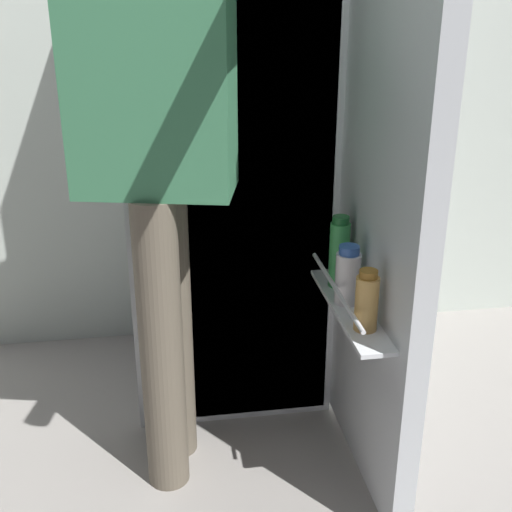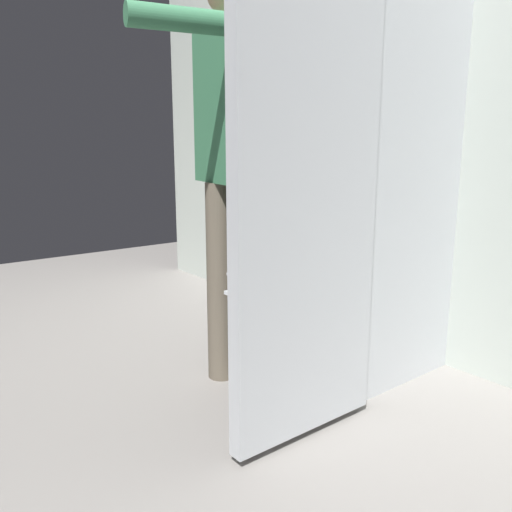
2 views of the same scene
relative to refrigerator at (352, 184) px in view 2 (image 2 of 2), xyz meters
The scene contains 4 objects.
ground_plane 1.00m from the refrigerator, 93.04° to the right, with size 6.68×6.68×0.00m, color gray.
kitchen_wall 0.61m from the refrigerator, 93.70° to the left, with size 4.40×0.10×2.57m, color beige.
refrigerator is the anchor object (origin of this frame).
person 0.55m from the refrigerator, 117.28° to the right, with size 0.56×0.78×1.74m.
Camera 2 is at (1.57, -1.24, 1.01)m, focal length 36.31 mm.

